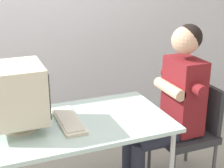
{
  "coord_description": "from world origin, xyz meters",
  "views": [
    {
      "loc": [
        -0.6,
        -2.12,
        1.8
      ],
      "look_at": [
        0.26,
        0.0,
        0.98
      ],
      "focal_mm": 54.18,
      "sensor_mm": 36.0,
      "label": 1
    }
  ],
  "objects_px": {
    "crt_monitor": "(17,94)",
    "office_chair": "(190,127)",
    "person_seated": "(172,101)",
    "keyboard": "(68,120)",
    "desk": "(79,128)"
  },
  "relations": [
    {
      "from": "crt_monitor",
      "to": "desk",
      "type": "bearing_deg",
      "value": -6.22
    },
    {
      "from": "crt_monitor",
      "to": "person_seated",
      "type": "bearing_deg",
      "value": -0.42
    },
    {
      "from": "desk",
      "to": "crt_monitor",
      "type": "bearing_deg",
      "value": 173.78
    },
    {
      "from": "keyboard",
      "to": "person_seated",
      "type": "bearing_deg",
      "value": 1.24
    },
    {
      "from": "crt_monitor",
      "to": "keyboard",
      "type": "relative_size",
      "value": 0.94
    },
    {
      "from": "crt_monitor",
      "to": "keyboard",
      "type": "xyz_separation_m",
      "value": [
        0.33,
        -0.03,
        -0.24
      ]
    },
    {
      "from": "crt_monitor",
      "to": "office_chair",
      "type": "height_order",
      "value": "crt_monitor"
    },
    {
      "from": "office_chair",
      "to": "keyboard",
      "type": "bearing_deg",
      "value": -178.98
    },
    {
      "from": "office_chair",
      "to": "person_seated",
      "type": "xyz_separation_m",
      "value": [
        -0.19,
        0.0,
        0.26
      ]
    },
    {
      "from": "desk",
      "to": "keyboard",
      "type": "xyz_separation_m",
      "value": [
        -0.07,
        0.02,
        0.07
      ]
    },
    {
      "from": "keyboard",
      "to": "office_chair",
      "type": "distance_m",
      "value": 1.09
    },
    {
      "from": "office_chair",
      "to": "crt_monitor",
      "type": "bearing_deg",
      "value": 179.63
    },
    {
      "from": "crt_monitor",
      "to": "person_seated",
      "type": "distance_m",
      "value": 1.22
    },
    {
      "from": "office_chair",
      "to": "person_seated",
      "type": "height_order",
      "value": "person_seated"
    },
    {
      "from": "crt_monitor",
      "to": "person_seated",
      "type": "xyz_separation_m",
      "value": [
        1.2,
        -0.01,
        -0.24
      ]
    }
  ]
}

